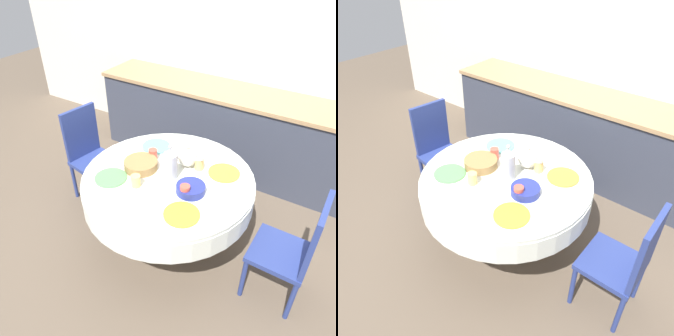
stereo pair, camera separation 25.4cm
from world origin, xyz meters
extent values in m
plane|color=brown|center=(0.00, 0.00, 0.00)|extent=(12.00, 12.00, 0.00)
cube|color=silver|center=(0.00, 1.74, 1.30)|extent=(7.00, 0.05, 2.60)
cube|color=#383D4C|center=(0.00, 1.41, 0.45)|extent=(3.20, 0.60, 0.89)
cube|color=#A37F56|center=(0.00, 1.41, 0.91)|extent=(3.24, 0.64, 0.04)
cylinder|color=brown|center=(0.00, 0.00, 0.02)|extent=(0.44, 0.44, 0.04)
cylinder|color=brown|center=(0.00, 0.00, 0.28)|extent=(0.11, 0.11, 0.48)
cylinder|color=silver|center=(0.00, 0.00, 0.61)|extent=(1.37, 1.37, 0.18)
cylinder|color=silver|center=(0.00, 0.00, 0.71)|extent=(1.36, 1.36, 0.03)
cube|color=navy|center=(0.95, -0.01, 0.43)|extent=(0.40, 0.40, 0.04)
cube|color=navy|center=(1.13, -0.01, 0.70)|extent=(0.04, 0.38, 0.51)
cylinder|color=navy|center=(0.77, -0.18, 0.20)|extent=(0.04, 0.04, 0.41)
cylinder|color=navy|center=(0.78, 0.17, 0.20)|extent=(0.04, 0.04, 0.41)
cylinder|color=navy|center=(1.13, -0.19, 0.20)|extent=(0.04, 0.04, 0.41)
cylinder|color=navy|center=(1.13, 0.17, 0.20)|extent=(0.04, 0.04, 0.41)
cube|color=navy|center=(-0.94, 0.15, 0.43)|extent=(0.46, 0.46, 0.04)
cube|color=navy|center=(-1.12, 0.18, 0.70)|extent=(0.10, 0.38, 0.51)
cylinder|color=navy|center=(-0.74, 0.30, 0.20)|extent=(0.04, 0.04, 0.41)
cylinder|color=navy|center=(-0.79, -0.05, 0.20)|extent=(0.04, 0.04, 0.41)
cylinder|color=navy|center=(-1.09, 0.35, 0.20)|extent=(0.04, 0.04, 0.41)
cylinder|color=navy|center=(-1.14, 0.00, 0.20)|extent=(0.04, 0.04, 0.41)
cylinder|color=#5BA85B|center=(-0.37, -0.26, 0.73)|extent=(0.25, 0.25, 0.01)
cylinder|color=#DBB766|center=(-0.14, -0.23, 0.77)|extent=(0.07, 0.07, 0.10)
cylinder|color=yellow|center=(0.31, -0.32, 0.73)|extent=(0.25, 0.25, 0.01)
cylinder|color=#CC4C3D|center=(0.23, -0.14, 0.77)|extent=(0.07, 0.07, 0.10)
cylinder|color=#60BCB7|center=(-0.32, 0.32, 0.73)|extent=(0.25, 0.25, 0.01)
cylinder|color=#CC4C3D|center=(-0.23, 0.14, 0.77)|extent=(0.07, 0.07, 0.10)
cylinder|color=orange|center=(0.36, 0.27, 0.73)|extent=(0.25, 0.25, 0.01)
cylinder|color=#DBB766|center=(0.16, 0.22, 0.77)|extent=(0.07, 0.07, 0.10)
cylinder|color=#B2B2B7|center=(0.02, 0.00, 0.84)|extent=(0.11, 0.11, 0.22)
cone|color=#B2B2B7|center=(0.02, 0.00, 0.97)|extent=(0.10, 0.10, 0.05)
sphere|color=#B2B2B7|center=(0.02, 0.00, 1.01)|extent=(0.03, 0.03, 0.03)
cylinder|color=silver|center=(0.06, 0.20, 0.73)|extent=(0.09, 0.09, 0.01)
sphere|color=silver|center=(0.06, 0.20, 0.82)|extent=(0.16, 0.16, 0.16)
cylinder|color=silver|center=(0.15, 0.20, 0.83)|extent=(0.09, 0.03, 0.06)
sphere|color=silver|center=(0.06, 0.20, 0.91)|extent=(0.03, 0.03, 0.03)
cylinder|color=olive|center=(-0.24, -0.02, 0.76)|extent=(0.27, 0.27, 0.07)
cylinder|color=navy|center=(0.24, -0.08, 0.76)|extent=(0.22, 0.22, 0.06)
camera|label=1|loc=(1.09, -1.75, 2.29)|focal=35.00mm
camera|label=2|loc=(1.30, -1.60, 2.29)|focal=35.00mm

